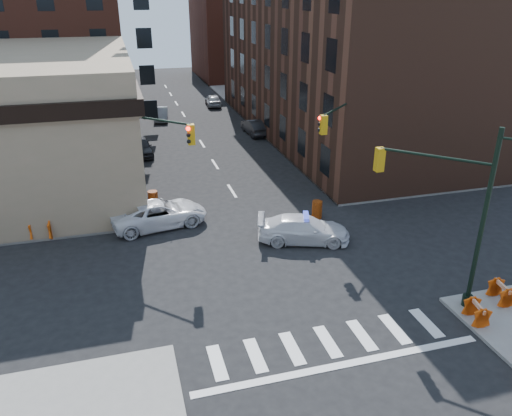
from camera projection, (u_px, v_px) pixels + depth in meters
ground at (276, 260)px, 25.91m from camera, size 140.00×140.00×0.00m
sidewalk_ne at (374, 104)px, 60.41m from camera, size 34.00×54.50×0.15m
commercial_row_ne at (337, 58)px, 46.11m from camera, size 14.00×34.00×14.00m
filler_nw at (45, 25)px, 73.34m from camera, size 20.00×18.00×16.00m
filler_ne at (249, 37)px, 78.04m from camera, size 16.00×16.00×12.00m
signal_pole_se at (457, 207)px, 20.67m from camera, size 5.40×5.27×8.00m
signal_pole_nw at (146, 159)px, 27.41m from camera, size 3.58×3.67×8.00m
signal_pole_ne at (341, 143)px, 30.31m from camera, size 3.67×3.58×8.00m
tree_ne_near at (268, 93)px, 49.26m from camera, size 3.00×3.00×4.85m
tree_ne_far at (248, 80)px, 56.30m from camera, size 3.00×3.00×4.85m
police_car at (304, 229)px, 27.57m from camera, size 5.46×3.52×1.47m
pickup at (159, 214)px, 29.37m from camera, size 5.97×3.52×1.56m
parked_car_wnear at (141, 147)px, 41.97m from camera, size 1.95×4.31×1.44m
parked_car_wfar at (161, 114)px, 53.05m from camera, size 1.92×4.23×1.35m
parked_car_wdeep at (129, 93)px, 63.72m from camera, size 2.26×5.06×1.44m
parked_car_enear at (255, 127)px, 47.98m from camera, size 1.81×4.57×1.48m
parked_car_efar at (213, 100)px, 59.64m from camera, size 1.94×4.20×1.39m
pedestrian_a at (93, 194)px, 31.67m from camera, size 0.67×0.54×1.62m
pedestrian_b at (109, 215)px, 28.79m from camera, size 0.94×0.87×1.56m
pedestrian_c at (31, 216)px, 28.38m from camera, size 1.14×0.88×1.81m
barrel_road at (317, 210)px, 30.47m from camera, size 0.69×0.69×1.10m
barrel_bank at (153, 199)px, 31.91m from camera, size 0.83×0.83×1.12m
barricade_se_a at (501, 293)px, 22.05m from camera, size 0.74×1.26×0.90m
barricade_se_b at (477, 312)px, 20.74m from camera, size 0.77×1.24×0.87m
barricade_nw_a at (87, 218)px, 29.19m from camera, size 1.37×0.83×0.97m
barricade_nw_b at (42, 229)px, 27.74m from camera, size 1.44×0.90×1.00m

